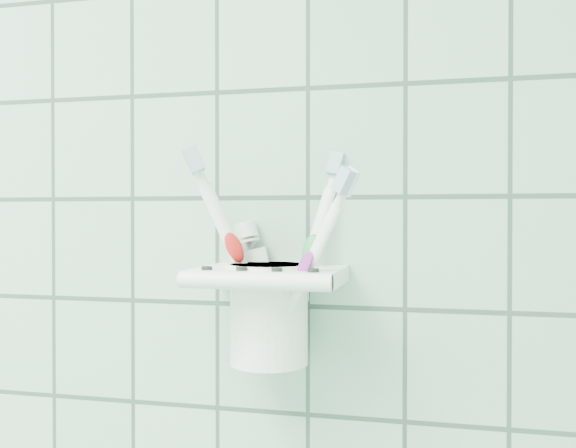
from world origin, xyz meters
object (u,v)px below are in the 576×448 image
at_px(cup, 269,310).
at_px(toothbrush_pink, 280,240).
at_px(toothbrush_blue, 280,246).
at_px(toothpaste_tube, 271,275).
at_px(holder_bracket, 270,277).
at_px(toothbrush_orange, 267,252).

xyz_separation_m(cup, toothbrush_pink, (0.01, 0.02, 0.07)).
height_order(toothbrush_blue, toothpaste_tube, toothbrush_blue).
height_order(cup, toothpaste_tube, toothpaste_tube).
xyz_separation_m(holder_bracket, toothbrush_pink, (0.00, 0.02, 0.04)).
relative_size(toothbrush_pink, toothpaste_tube, 1.55).
distance_m(holder_bracket, toothbrush_orange, 0.03).
bearing_deg(toothbrush_orange, toothpaste_tube, 136.23).
xyz_separation_m(cup, toothpaste_tube, (-0.00, 0.02, 0.03)).
distance_m(toothbrush_blue, toothpaste_tube, 0.04).
relative_size(holder_bracket, toothbrush_pink, 0.64).
height_order(toothbrush_orange, toothpaste_tube, toothbrush_orange).
bearing_deg(toothpaste_tube, toothbrush_orange, -90.08).
bearing_deg(toothbrush_pink, toothpaste_tube, 138.14).
bearing_deg(toothbrush_pink, toothbrush_blue, -107.83).
distance_m(toothbrush_blue, toothbrush_orange, 0.01).
xyz_separation_m(toothbrush_orange, toothpaste_tube, (-0.00, 0.03, -0.02)).
distance_m(toothbrush_pink, toothpaste_tube, 0.04).
relative_size(cup, toothbrush_pink, 0.45).
bearing_deg(toothbrush_orange, toothbrush_blue, 78.32).
relative_size(cup, toothbrush_blue, 0.46).
xyz_separation_m(toothbrush_pink, toothbrush_blue, (0.00, -0.02, -0.01)).
distance_m(toothbrush_pink, toothbrush_orange, 0.03).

